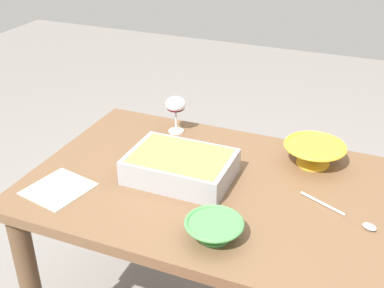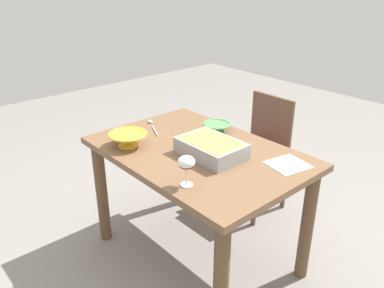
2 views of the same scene
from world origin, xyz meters
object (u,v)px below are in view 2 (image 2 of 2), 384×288
object	(u,v)px
dining_table	(198,170)
wine_glass	(186,164)
small_bowl	(217,127)
casserole_dish	(211,147)
chair	(260,148)
mixing_bowl	(128,139)
serving_spoon	(152,125)
napkin	(288,165)

from	to	relation	value
dining_table	wine_glass	world-z (taller)	wine_glass
small_bowl	casserole_dish	bearing A→B (deg)	130.03
wine_glass	small_bowl	size ratio (longest dim) A/B	0.89
chair	small_bowl	world-z (taller)	chair
mixing_bowl	small_bowl	distance (m)	0.57
chair	serving_spoon	world-z (taller)	chair
dining_table	chair	world-z (taller)	chair
chair	wine_glass	bearing A→B (deg)	110.72
chair	serving_spoon	size ratio (longest dim) A/B	3.40
casserole_dish	napkin	world-z (taller)	casserole_dish
casserole_dish	chair	bearing A→B (deg)	-71.91
wine_glass	napkin	bearing A→B (deg)	-109.61
mixing_bowl	small_bowl	bearing A→B (deg)	-109.57
chair	mixing_bowl	size ratio (longest dim) A/B	3.82
chair	mixing_bowl	world-z (taller)	chair
mixing_bowl	wine_glass	bearing A→B (deg)	175.62
small_bowl	napkin	bearing A→B (deg)	176.19
chair	small_bowl	distance (m)	0.59
napkin	wine_glass	bearing A→B (deg)	70.39
wine_glass	casserole_dish	world-z (taller)	wine_glass
dining_table	serving_spoon	distance (m)	0.50
wine_glass	dining_table	bearing A→B (deg)	-49.91
dining_table	serving_spoon	bearing A→B (deg)	-3.12
serving_spoon	wine_glass	bearing A→B (deg)	155.61
dining_table	casserole_dish	xyz separation A→B (m)	(-0.10, -0.01, 0.18)
wine_glass	serving_spoon	xyz separation A→B (m)	(0.74, -0.34, -0.11)
wine_glass	serving_spoon	world-z (taller)	wine_glass
serving_spoon	small_bowl	bearing A→B (deg)	-145.94
dining_table	mixing_bowl	size ratio (longest dim) A/B	5.47
wine_glass	small_bowl	bearing A→B (deg)	-56.74
casserole_dish	napkin	bearing A→B (deg)	-147.35
serving_spoon	dining_table	bearing A→B (deg)	176.88
napkin	casserole_dish	bearing A→B (deg)	32.65
chair	serving_spoon	xyz separation A→B (m)	(0.34, 0.74, 0.28)
small_bowl	serving_spoon	world-z (taller)	small_bowl
dining_table	small_bowl	size ratio (longest dim) A/B	7.07
dining_table	small_bowl	world-z (taller)	small_bowl
wine_glass	small_bowl	world-z (taller)	wine_glass
dining_table	casserole_dish	world-z (taller)	casserole_dish
dining_table	wine_glass	bearing A→B (deg)	130.09
chair	napkin	world-z (taller)	chair
casserole_dish	small_bowl	world-z (taller)	casserole_dish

